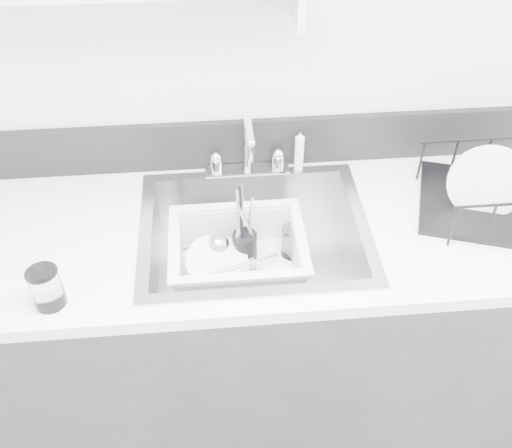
{
  "coord_description": "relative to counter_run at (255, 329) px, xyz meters",
  "views": [
    {
      "loc": [
        -0.11,
        -0.03,
        2.06
      ],
      "look_at": [
        0.0,
        1.14,
        0.98
      ],
      "focal_mm": 42.0,
      "sensor_mm": 36.0,
      "label": 1
    }
  ],
  "objects": [
    {
      "name": "room_shell",
      "position": [
        0.0,
        -0.8,
        1.22
      ],
      "size": [
        3.5,
        3.0,
        2.6
      ],
      "color": "silver",
      "rests_on": "ground"
    },
    {
      "name": "counter_run",
      "position": [
        0.0,
        0.0,
        0.0
      ],
      "size": [
        3.2,
        0.62,
        0.92
      ],
      "color": "#2C2C30",
      "rests_on": "ground"
    },
    {
      "name": "backsplash",
      "position": [
        0.0,
        0.3,
        0.54
      ],
      "size": [
        3.2,
        0.02,
        0.16
      ],
      "primitive_type": "cube",
      "color": "black",
      "rests_on": "counter_run"
    },
    {
      "name": "sink",
      "position": [
        0.0,
        0.0,
        0.37
      ],
      "size": [
        0.64,
        0.52,
        0.2
      ],
      "primitive_type": null,
      "color": "silver",
      "rests_on": "counter_run"
    },
    {
      "name": "faucet",
      "position": [
        0.0,
        0.25,
        0.52
      ],
      "size": [
        0.26,
        0.18,
        0.23
      ],
      "color": "silver",
      "rests_on": "counter_run"
    },
    {
      "name": "side_sprayer",
      "position": [
        0.16,
        0.25,
        0.53
      ],
      "size": [
        0.03,
        0.03,
        0.14
      ],
      "primitive_type": "cylinder",
      "color": "white",
      "rests_on": "counter_run"
    },
    {
      "name": "wash_tub",
      "position": [
        -0.05,
        -0.02,
        0.37
      ],
      "size": [
        0.45,
        0.4,
        0.15
      ],
      "primitive_type": null,
      "rotation": [
        0.0,
        0.0,
        0.28
      ],
      "color": "white",
      "rests_on": "sink"
    },
    {
      "name": "plate_stack",
      "position": [
        -0.1,
        -0.03,
        0.33
      ],
      "size": [
        0.23,
        0.22,
        0.09
      ],
      "rotation": [
        0.0,
        0.0,
        0.34
      ],
      "color": "white",
      "rests_on": "wash_tub"
    },
    {
      "name": "utensil_cup",
      "position": [
        -0.03,
        0.04,
        0.36
      ],
      "size": [
        0.07,
        0.07,
        0.24
      ],
      "rotation": [
        0.0,
        0.0,
        0.05
      ],
      "color": "black",
      "rests_on": "wash_tub"
    },
    {
      "name": "ladle",
      "position": [
        -0.07,
        -0.03,
        0.35
      ],
      "size": [
        0.22,
        0.29,
        0.08
      ],
      "primitive_type": null,
      "rotation": [
        0.0,
        0.0,
        -1.07
      ],
      "color": "silver",
      "rests_on": "wash_tub"
    },
    {
      "name": "tumbler_in_tub",
      "position": [
        0.12,
        0.04,
        0.36
      ],
      "size": [
        0.09,
        0.09,
        0.1
      ],
      "primitive_type": "cylinder",
      "rotation": [
        0.0,
        0.0,
        -0.35
      ],
      "color": "white",
      "rests_on": "wash_tub"
    },
    {
      "name": "tumbler_counter",
      "position": [
        -0.52,
        -0.23,
        0.51
      ],
      "size": [
        0.09,
        0.09,
        0.11
      ],
      "primitive_type": "cylinder",
      "rotation": [
        0.0,
        0.0,
        0.14
      ],
      "color": "white",
      "rests_on": "counter_run"
    },
    {
      "name": "dish_rack",
      "position": [
        0.71,
        0.02,
        0.54
      ],
      "size": [
        0.52,
        0.45,
        0.15
      ],
      "primitive_type": null,
      "rotation": [
        0.0,
        0.0,
        -0.32
      ],
      "color": "black",
      "rests_on": "counter_run"
    },
    {
      "name": "bowl_small",
      "position": [
        0.07,
        -0.06,
        0.32
      ],
      "size": [
        0.14,
        0.14,
        0.03
      ],
      "primitive_type": "imported",
      "rotation": [
        0.0,
        0.0,
        0.42
      ],
      "color": "white",
      "rests_on": "wash_tub"
    }
  ]
}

